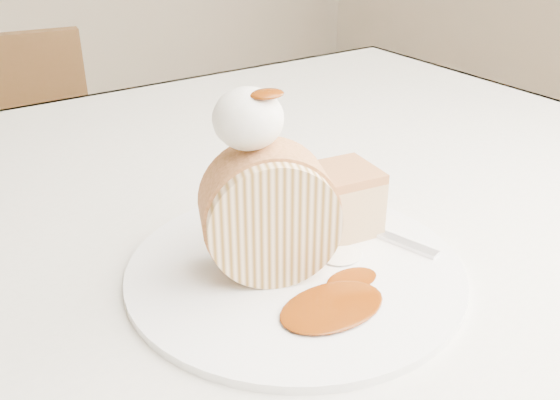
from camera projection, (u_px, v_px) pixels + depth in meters
table at (172, 275)px, 0.73m from camera, size 1.40×0.90×0.75m
chair_far at (11, 172)px, 1.49m from camera, size 0.43×0.43×0.79m
plate at (295, 269)px, 0.57m from camera, size 0.35×0.35×0.01m
roulade_slice at (270, 214)px, 0.54m from camera, size 0.13×0.10×0.11m
cake_chunk at (340, 204)px, 0.62m from camera, size 0.08×0.07×0.06m
whipped_cream at (248, 119)px, 0.51m from camera, size 0.06×0.06×0.05m
caramel_drizzle at (267, 86)px, 0.49m from camera, size 0.03×0.02×0.01m
caramel_pool at (332, 306)px, 0.51m from camera, size 0.10×0.07×0.00m
fork at (377, 233)px, 0.62m from camera, size 0.07×0.18×0.00m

